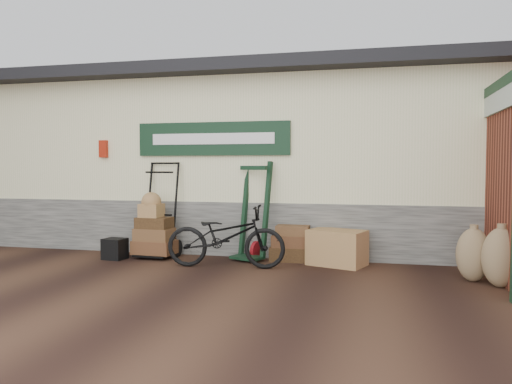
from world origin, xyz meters
TOP-DOWN VIEW (x-y plane):
  - ground at (0.00, 0.00)m, footprint 80.00×80.00m
  - station_building at (-0.01, 2.74)m, footprint 14.40×4.10m
  - porter_trolley at (-1.15, 0.73)m, footprint 0.84×0.66m
  - green_barrow at (0.43, 0.82)m, footprint 0.71×0.67m
  - suitcase_stack at (1.04, 0.85)m, footprint 0.66×0.43m
  - wicker_hamper at (1.77, 0.66)m, footprint 0.95×0.78m
  - black_trunk at (-1.75, 0.31)m, footprint 0.37×0.33m
  - bicycle at (0.19, 0.09)m, footprint 0.77×1.82m
  - burlap_sack_left at (3.58, -0.01)m, footprint 0.47×0.41m
  - burlap_sack_right at (3.85, -0.27)m, footprint 0.51×0.45m

SIDE VIEW (x-z plane):
  - ground at x=0.00m, z-range 0.00..0.00m
  - black_trunk at x=-1.75m, z-range 0.00..0.34m
  - wicker_hamper at x=1.77m, z-range 0.00..0.53m
  - suitcase_stack at x=1.04m, z-range 0.00..0.57m
  - burlap_sack_left at x=3.58m, z-range 0.00..0.70m
  - burlap_sack_right at x=3.85m, z-range 0.00..0.74m
  - bicycle at x=0.19m, z-range 0.00..1.03m
  - green_barrow at x=0.43m, z-range 0.00..1.57m
  - porter_trolley at x=-1.15m, z-range 0.00..1.60m
  - station_building at x=-0.01m, z-range 0.01..3.21m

